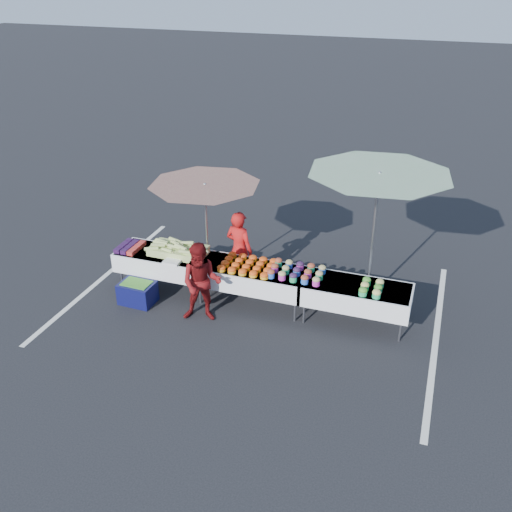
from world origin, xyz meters
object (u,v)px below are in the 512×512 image
(storage_bin, at_px, (138,292))
(umbrella_right, at_px, (378,185))
(customer, at_px, (201,283))
(vendor, at_px, (239,250))
(table_left, at_px, (166,261))
(umbrella_left, at_px, (205,193))
(table_right, at_px, (356,294))
(table_center, at_px, (256,277))

(storage_bin, bearing_deg, umbrella_right, 21.81)
(customer, distance_m, umbrella_right, 3.42)
(vendor, relative_size, umbrella_right, 0.51)
(table_left, relative_size, umbrella_right, 0.61)
(vendor, xyz_separation_m, umbrella_right, (2.42, 0.24, 1.51))
(vendor, distance_m, umbrella_left, 1.27)
(vendor, xyz_separation_m, storage_bin, (-1.55, -1.21, -0.56))
(umbrella_right, relative_size, storage_bin, 4.72)
(table_right, bearing_deg, storage_bin, -170.48)
(table_right, height_order, umbrella_left, umbrella_left)
(table_center, height_order, customer, customer)
(table_center, bearing_deg, table_left, 180.00)
(customer, height_order, storage_bin, customer)
(table_right, relative_size, vendor, 1.21)
(umbrella_left, height_order, storage_bin, umbrella_left)
(table_left, height_order, customer, customer)
(umbrella_left, height_order, umbrella_right, umbrella_right)
(table_center, relative_size, table_right, 1.00)
(table_center, distance_m, umbrella_right, 2.67)
(storage_bin, bearing_deg, umbrella_left, 49.20)
(customer, bearing_deg, umbrella_right, 16.32)
(table_left, xyz_separation_m, umbrella_left, (0.69, 0.40, 1.31))
(vendor, distance_m, customer, 1.32)
(table_center, bearing_deg, table_right, 0.00)
(vendor, height_order, umbrella_left, umbrella_left)
(table_left, distance_m, table_right, 3.60)
(storage_bin, bearing_deg, customer, -2.47)
(table_center, distance_m, umbrella_left, 1.76)
(customer, distance_m, storage_bin, 1.45)
(table_right, xyz_separation_m, storage_bin, (-3.88, -0.65, -0.37))
(table_center, relative_size, customer, 1.28)
(table_center, height_order, umbrella_right, umbrella_right)
(table_left, relative_size, umbrella_left, 0.76)
(table_left, bearing_deg, table_center, 0.00)
(table_right, bearing_deg, vendor, 166.56)
(table_right, distance_m, umbrella_left, 3.22)
(vendor, xyz_separation_m, umbrella_left, (-0.59, -0.16, 1.12))
(table_left, height_order, table_right, same)
(table_center, bearing_deg, customer, -134.06)
(vendor, bearing_deg, customer, 95.96)
(table_right, relative_size, storage_bin, 2.90)
(umbrella_right, bearing_deg, table_center, -157.11)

